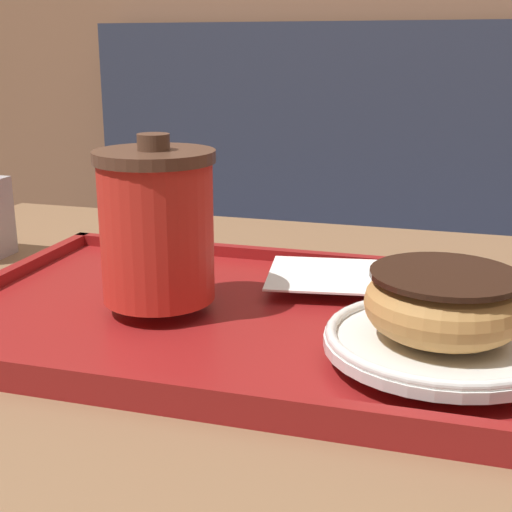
% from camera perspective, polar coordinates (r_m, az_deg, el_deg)
% --- Properties ---
extents(booth_bench, '(1.61, 0.44, 1.00)m').
position_cam_1_polar(booth_bench, '(1.57, 14.24, -7.96)').
color(booth_bench, '#33384C').
rests_on(booth_bench, ground_plane).
extents(cafe_table, '(1.03, 0.76, 0.71)m').
position_cam_1_polar(cafe_table, '(0.70, 1.86, -17.21)').
color(cafe_table, '#846042').
rests_on(cafe_table, ground_plane).
extents(serving_tray, '(0.53, 0.34, 0.02)m').
position_cam_1_polar(serving_tray, '(0.62, 0.00, -5.05)').
color(serving_tray, maroon).
rests_on(serving_tray, cafe_table).
extents(napkin_paper, '(0.14, 0.12, 0.00)m').
position_cam_1_polar(napkin_paper, '(0.68, 6.36, -1.52)').
color(napkin_paper, white).
rests_on(napkin_paper, serving_tray).
extents(coffee_cup_front, '(0.10, 0.10, 0.14)m').
position_cam_1_polar(coffee_cup_front, '(0.61, -7.94, 2.48)').
color(coffee_cup_front, red).
rests_on(coffee_cup_front, serving_tray).
extents(plate_with_chocolate_donut, '(0.17, 0.17, 0.01)m').
position_cam_1_polar(plate_with_chocolate_donut, '(0.53, 14.55, -6.54)').
color(plate_with_chocolate_donut, white).
rests_on(plate_with_chocolate_donut, serving_tray).
extents(donut_chocolate_glazed, '(0.11, 0.11, 0.04)m').
position_cam_1_polar(donut_chocolate_glazed, '(0.52, 14.78, -3.57)').
color(donut_chocolate_glazed, tan).
rests_on(donut_chocolate_glazed, plate_with_chocolate_donut).
extents(spoon, '(0.03, 0.13, 0.01)m').
position_cam_1_polar(spoon, '(0.78, -6.06, 0.97)').
color(spoon, silver).
rests_on(spoon, serving_tray).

